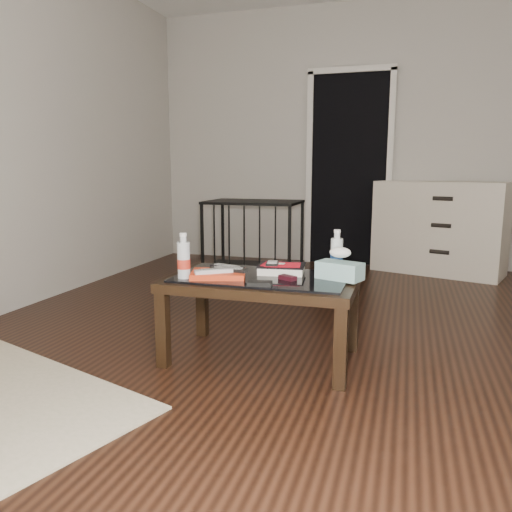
% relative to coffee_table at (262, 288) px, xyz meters
% --- Properties ---
extents(ground, '(5.00, 5.00, 0.00)m').
position_rel_coffee_table_xyz_m(ground, '(0.50, 0.46, -0.40)').
color(ground, black).
rests_on(ground, ground).
extents(room_shell, '(5.00, 5.00, 5.00)m').
position_rel_coffee_table_xyz_m(room_shell, '(0.50, 0.46, 1.22)').
color(room_shell, '#B8B4AA').
rests_on(room_shell, ground).
extents(doorway, '(0.90, 0.08, 2.07)m').
position_rel_coffee_table_xyz_m(doorway, '(0.10, 2.93, 0.63)').
color(doorway, black).
rests_on(doorway, ground).
extents(coffee_table, '(1.00, 0.60, 0.46)m').
position_rel_coffee_table_xyz_m(coffee_table, '(0.00, 0.00, 0.00)').
color(coffee_table, black).
rests_on(coffee_table, ground).
extents(dresser, '(1.30, 0.85, 0.90)m').
position_rel_coffee_table_xyz_m(dresser, '(1.03, 2.69, 0.05)').
color(dresser, beige).
rests_on(dresser, ground).
extents(pet_crate, '(0.96, 0.69, 0.71)m').
position_rel_coffee_table_xyz_m(pet_crate, '(-0.72, 2.17, -0.17)').
color(pet_crate, black).
rests_on(pet_crate, ground).
extents(magazines, '(0.33, 0.28, 0.03)m').
position_rel_coffee_table_xyz_m(magazines, '(-0.21, -0.09, 0.08)').
color(magazines, red).
rests_on(magazines, coffee_table).
extents(remote_silver, '(0.19, 0.16, 0.02)m').
position_rel_coffee_table_xyz_m(remote_silver, '(-0.22, -0.13, 0.11)').
color(remote_silver, silver).
rests_on(remote_silver, magazines).
extents(remote_black_front, '(0.20, 0.07, 0.02)m').
position_rel_coffee_table_xyz_m(remote_black_front, '(-0.16, -0.07, 0.11)').
color(remote_black_front, black).
rests_on(remote_black_front, magazines).
extents(remote_black_back, '(0.21, 0.11, 0.02)m').
position_rel_coffee_table_xyz_m(remote_black_back, '(-0.19, -0.02, 0.11)').
color(remote_black_back, black).
rests_on(remote_black_back, magazines).
extents(textbook, '(0.27, 0.23, 0.05)m').
position_rel_coffee_table_xyz_m(textbook, '(0.08, 0.10, 0.09)').
color(textbook, black).
rests_on(textbook, coffee_table).
extents(dvd_mailers, '(0.19, 0.14, 0.01)m').
position_rel_coffee_table_xyz_m(dvd_mailers, '(0.07, 0.10, 0.11)').
color(dvd_mailers, red).
rests_on(dvd_mailers, textbook).
extents(ipod, '(0.08, 0.11, 0.02)m').
position_rel_coffee_table_xyz_m(ipod, '(0.04, 0.06, 0.12)').
color(ipod, black).
rests_on(ipod, dvd_mailers).
extents(flip_phone, '(0.10, 0.08, 0.02)m').
position_rel_coffee_table_xyz_m(flip_phone, '(0.15, -0.05, 0.08)').
color(flip_phone, black).
rests_on(flip_phone, coffee_table).
extents(wallet, '(0.13, 0.09, 0.02)m').
position_rel_coffee_table_xyz_m(wallet, '(0.05, -0.21, 0.07)').
color(wallet, black).
rests_on(wallet, coffee_table).
extents(water_bottle_left, '(0.07, 0.07, 0.24)m').
position_rel_coffee_table_xyz_m(water_bottle_left, '(-0.38, -0.17, 0.18)').
color(water_bottle_left, silver).
rests_on(water_bottle_left, coffee_table).
extents(water_bottle_right, '(0.07, 0.07, 0.24)m').
position_rel_coffee_table_xyz_m(water_bottle_right, '(0.37, 0.21, 0.18)').
color(water_bottle_right, silver).
rests_on(water_bottle_right, coffee_table).
extents(tissue_box, '(0.26, 0.19, 0.09)m').
position_rel_coffee_table_xyz_m(tissue_box, '(0.41, 0.04, 0.11)').
color(tissue_box, '#21717B').
rests_on(tissue_box, coffee_table).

